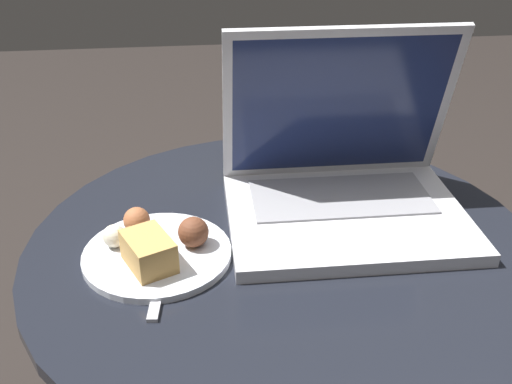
# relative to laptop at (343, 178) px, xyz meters

# --- Properties ---
(table) EXTENTS (0.66, 0.66, 0.56)m
(table) POSITION_rel_laptop_xyz_m (-0.09, -0.07, -0.21)
(table) COLOR #515156
(table) RESTS_ON ground_plane
(laptop) EXTENTS (0.32, 0.25, 0.25)m
(laptop) POSITION_rel_laptop_xyz_m (0.00, 0.00, 0.00)
(laptop) COLOR silver
(laptop) RESTS_ON table
(beer_glass) EXTENTS (0.07, 0.07, 0.22)m
(beer_glass) POSITION_rel_laptop_xyz_m (-0.10, 0.13, 0.06)
(beer_glass) COLOR gold
(beer_glass) RESTS_ON table
(snack_plate) EXTENTS (0.18, 0.18, 0.05)m
(snack_plate) POSITION_rel_laptop_xyz_m (-0.25, -0.09, -0.04)
(snack_plate) COLOR silver
(snack_plate) RESTS_ON table
(fork) EXTENTS (0.04, 0.19, 0.00)m
(fork) POSITION_rel_laptop_xyz_m (-0.24, -0.10, -0.05)
(fork) COLOR #B2B2B7
(fork) RESTS_ON table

